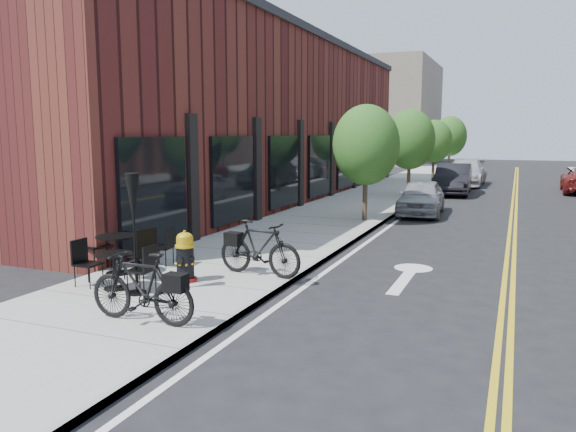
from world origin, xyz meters
The scene contains 18 objects.
ground centered at (0.00, 0.00, 0.00)m, with size 120.00×120.00×0.00m, color black.
sidewalk_near centered at (-2.00, 10.00, 0.06)m, with size 4.00×70.00×0.12m, color #9E9B93.
building_near centered at (-6.50, 14.00, 3.50)m, with size 5.00×28.00×7.00m, color #451716.
bg_building_left centered at (-8.00, 48.00, 5.00)m, with size 8.00×14.00×10.00m, color #726656.
tree_near_a centered at (-0.60, 9.00, 2.60)m, with size 2.20×2.20×3.81m.
tree_near_b centered at (-0.60, 17.00, 2.71)m, with size 2.30×2.30×3.98m.
tree_near_c centered at (-0.60, 25.00, 2.53)m, with size 2.10×2.10×3.67m.
tree_near_d centered at (-0.60, 33.00, 2.79)m, with size 2.40×2.40×4.11m.
fire_hydrant centered at (-1.85, 0.02, 0.60)m, with size 0.48×0.48×1.00m.
bicycle_left centered at (-1.14, -2.30, 0.67)m, with size 0.52×1.84×1.11m, color black.
bicycle_right centered at (-0.70, 0.96, 0.69)m, with size 0.53×1.88×1.13m, color black.
bistro_set_a centered at (-3.47, 0.00, 0.64)m, with size 1.98×1.02×1.04m.
bistro_set_b centered at (-2.76, -0.96, 0.56)m, with size 1.63×0.71×0.88m.
bistro_set_c centered at (-3.60, 0.85, 0.55)m, with size 1.62×0.76×0.86m.
patio_umbrella centered at (-2.19, -1.07, 1.68)m, with size 0.35×0.35×2.17m.
parked_car_a centered at (0.80, 11.83, 0.66)m, with size 1.55×3.85×1.31m, color #95979C.
parked_car_b centered at (1.12, 19.57, 0.75)m, with size 1.60×4.58×1.51m, color black.
parked_car_c centered at (1.25, 24.81, 0.75)m, with size 2.10×5.18×1.50m, color #BABABF.
Camera 1 is at (4.04, -9.09, 2.98)m, focal length 35.00 mm.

